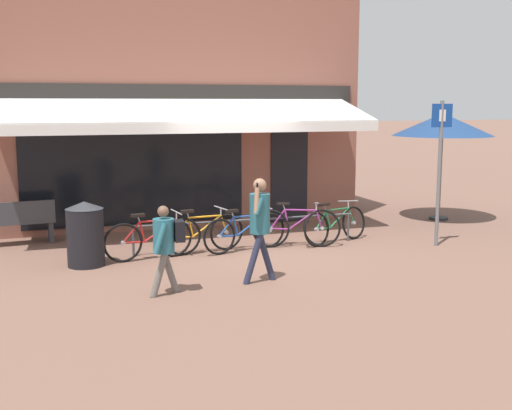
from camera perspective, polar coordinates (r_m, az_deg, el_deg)
The scene contains 14 objects.
ground_plane at distance 12.10m, azimuth -0.79°, elevation -4.04°, with size 160.00×160.00×0.00m, color brown.
shop_front at distance 15.51m, azimuth -8.12°, elevation 9.98°, with size 8.61×4.80×6.05m.
bike_rack_rail at distance 12.15m, azimuth -0.84°, elevation -1.64°, with size 4.38×0.04×0.57m.
bicycle_red at distance 11.48m, azimuth -9.11°, elevation -2.94°, with size 1.79×0.52×0.84m.
bicycle_orange at distance 11.81m, azimuth -4.95°, elevation -2.53°, with size 1.73×0.55×0.83m.
bicycle_blue at distance 11.97m, azimuth -0.99°, elevation -2.40°, with size 1.74×0.63×0.81m.
bicycle_purple at distance 12.35m, azimuth 3.59°, elevation -1.96°, with size 1.69×0.63×0.89m.
bicycle_green at distance 12.79m, azimuth 7.06°, elevation -1.74°, with size 1.68×0.85×0.83m.
pedestrian_adult at distance 9.78m, azimuth 0.33°, elevation -1.18°, with size 0.58×0.46×1.63m.
pedestrian_child at distance 9.27m, azimuth -8.02°, elevation -3.07°, with size 0.53×0.48×1.31m.
litter_bin at distance 11.22m, azimuth -14.93°, elevation -2.48°, with size 0.64×0.64×1.11m.
parking_sign at distance 12.72m, azimuth 16.03°, elevation 3.95°, with size 0.44×0.07×2.79m.
cafe_parasol at distance 15.64m, azimuth 16.26°, elevation 6.85°, with size 2.32×2.32×2.51m.
park_bench at distance 13.28m, azimuth -20.89°, elevation -1.42°, with size 1.63×0.58×0.87m.
Camera 1 is at (-3.59, -11.22, 2.73)m, focal length 45.00 mm.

